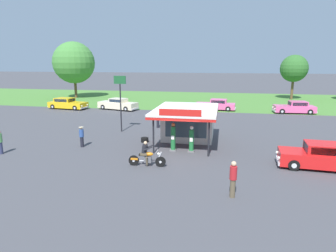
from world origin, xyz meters
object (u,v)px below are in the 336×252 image
Objects in this scene: gas_pump_offside at (191,140)px; bystander_standing_back_lot at (0,142)px; gas_pump_nearside at (173,138)px; parked_car_back_row_centre_right at (67,104)px; parked_car_back_row_centre_left at (118,104)px; parked_car_second_row_spare at (295,108)px; motorcycle_with_rider at (146,156)px; bystander_admiring_sedan at (185,115)px; featured_classic_sedan at (323,157)px; bystander_strolling_foreground at (158,119)px; parked_car_back_row_far_right at (216,105)px; bystander_chatting_near_pumps at (82,136)px; spare_tire_stack at (145,140)px; roadside_pole_sign at (120,94)px; bystander_leaning_by_kiosk at (233,178)px.

bystander_standing_back_lot is at bearing -166.93° from gas_pump_offside.
gas_pump_offside is (1.31, -0.00, -0.08)m from gas_pump_nearside.
gas_pump_offside is 24.62m from parked_car_back_row_centre_right.
parked_car_back_row_centre_left is 22.61m from parked_car_second_row_spare.
motorcycle_with_rider is at bearing -121.49° from parked_car_second_row_spare.
bystander_standing_back_lot reaches higher than bystander_admiring_sedan.
featured_classic_sedan is 3.11× the size of bystander_strolling_foreground.
motorcycle_with_rider is 0.42× the size of parked_car_back_row_far_right.
bystander_standing_back_lot is 5.41m from bystander_chatting_near_pumps.
gas_pump_nearside is 0.40× the size of parked_car_second_row_spare.
spare_tire_stack is (0.11, -5.22, -0.70)m from bystander_strolling_foreground.
roadside_pole_sign is (-5.23, -4.72, 2.57)m from bystander_admiring_sedan.
spare_tire_stack is (-5.07, -17.09, -0.47)m from parked_car_back_row_far_right.
roadside_pole_sign reaches higher than parked_car_back_row_far_right.
gas_pump_nearside is 0.35× the size of parked_car_back_row_centre_left.
gas_pump_nearside is at bearing -68.84° from bystander_strolling_foreground.
parked_car_back_row_centre_right is at bearing 148.55° from bystander_strolling_foreground.
bystander_standing_back_lot reaches higher than bystander_chatting_near_pumps.
parked_car_back_row_far_right is (1.14, 18.91, -0.20)m from gas_pump_offside.
bystander_chatting_near_pumps is at bearing -152.71° from spare_tire_stack.
parked_car_back_row_centre_right is 3.12× the size of bystander_leaning_by_kiosk.
bystander_chatting_near_pumps is at bearing -176.89° from gas_pump_nearside.
parked_car_back_row_centre_right is (-16.33, 19.42, 0.03)m from motorcycle_with_rider.
featured_classic_sedan is at bearing -12.58° from gas_pump_offside.
parked_car_back_row_centre_left reaches higher than parked_car_back_row_far_right.
featured_classic_sedan is 1.03× the size of roadside_pole_sign.
gas_pump_nearside reaches higher than featured_classic_sedan.
parked_car_second_row_spare reaches higher than spare_tire_stack.
featured_classic_sedan reaches higher than parked_car_back_row_centre_left.
gas_pump_nearside is 21.89m from parked_car_second_row_spare.
gas_pump_offside reaches higher than parked_car_back_row_centre_left.
gas_pump_nearside reaches higher than bystander_standing_back_lot.
bystander_admiring_sedan is at bearing -35.24° from parked_car_back_row_centre_left.
bystander_chatting_near_pumps reaches higher than featured_classic_sedan.
gas_pump_nearside is at bearing -87.43° from bystander_admiring_sedan.
bystander_strolling_foreground is (-14.90, -11.14, 0.19)m from parked_car_second_row_spare.
gas_pump_offside is 1.05× the size of bystander_leaning_by_kiosk.
featured_classic_sedan is 3.33× the size of bystander_chatting_near_pumps.
parked_car_back_row_centre_right is at bearing 146.36° from featured_classic_sedan.
roadside_pole_sign is at bearing 144.95° from gas_pump_offside.
parked_car_back_row_centre_left is (-10.39, 16.65, -0.24)m from gas_pump_nearside.
gas_pump_nearside is 9.62m from bystander_admiring_sedan.
parked_car_back_row_far_right is 20.05m from parked_car_back_row_centre_right.
bystander_leaning_by_kiosk reaches higher than parked_car_second_row_spare.
gas_pump_offside is at bearing 55.21° from motorcycle_with_rider.
gas_pump_offside reaches higher than bystander_admiring_sedan.
bystander_admiring_sedan reaches higher than motorcycle_with_rider.
roadside_pole_sign is 5.40m from spare_tire_stack.
gas_pump_nearside is 1.32m from gas_pump_offside.
bystander_leaning_by_kiosk reaches higher than featured_classic_sedan.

